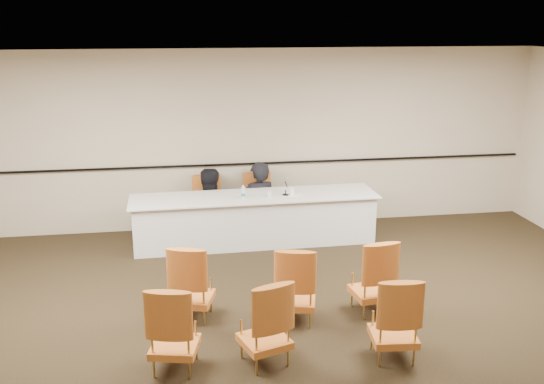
# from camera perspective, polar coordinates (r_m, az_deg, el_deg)

# --- Properties ---
(floor) EXTENTS (10.00, 10.00, 0.00)m
(floor) POSITION_cam_1_polar(r_m,az_deg,el_deg) (6.94, 1.48, -13.86)
(floor) COLOR black
(floor) RESTS_ON ground
(ceiling) EXTENTS (10.00, 10.00, 0.00)m
(ceiling) POSITION_cam_1_polar(r_m,az_deg,el_deg) (6.04, 1.69, 11.67)
(ceiling) COLOR silver
(ceiling) RESTS_ON ground
(wall_back) EXTENTS (10.00, 0.04, 3.00)m
(wall_back) POSITION_cam_1_polar(r_m,az_deg,el_deg) (10.17, -2.54, 4.91)
(wall_back) COLOR #C1AF97
(wall_back) RESTS_ON ground
(wall_rail) EXTENTS (9.80, 0.04, 0.03)m
(wall_rail) POSITION_cam_1_polar(r_m,az_deg,el_deg) (10.21, -2.49, 2.67)
(wall_rail) COLOR black
(wall_rail) RESTS_ON wall_back
(panel_table) EXTENTS (3.90, 0.96, 0.78)m
(panel_table) POSITION_cam_1_polar(r_m,az_deg,el_deg) (9.62, -1.64, -2.57)
(panel_table) COLOR silver
(panel_table) RESTS_ON ground
(panelist_main) EXTENTS (0.71, 0.55, 1.72)m
(panelist_main) POSITION_cam_1_polar(r_m,az_deg,el_deg) (10.20, -1.26, -1.86)
(panelist_main) COLOR black
(panelist_main) RESTS_ON ground
(panelist_main_chair) EXTENTS (0.51, 0.51, 0.95)m
(panelist_main_chair) POSITION_cam_1_polar(r_m,az_deg,el_deg) (10.16, -1.26, -1.05)
(panelist_main_chair) COLOR orange
(panelist_main_chair) RESTS_ON ground
(panelist_second) EXTENTS (0.93, 0.79, 1.68)m
(panelist_second) POSITION_cam_1_polar(r_m,az_deg,el_deg) (10.13, -6.01, -2.40)
(panelist_second) COLOR black
(panelist_second) RESTS_ON ground
(panelist_second_chair) EXTENTS (0.51, 0.51, 0.95)m
(panelist_second_chair) POSITION_cam_1_polar(r_m,az_deg,el_deg) (10.07, -6.05, -1.29)
(panelist_second_chair) COLOR orange
(panelist_second_chair) RESTS_ON ground
(papers) EXTENTS (0.35, 0.29, 0.00)m
(papers) POSITION_cam_1_polar(r_m,az_deg,el_deg) (9.55, 1.86, -0.27)
(papers) COLOR white
(papers) RESTS_ON panel_table
(microphone) EXTENTS (0.15, 0.21, 0.27)m
(microphone) POSITION_cam_1_polar(r_m,az_deg,el_deg) (9.48, 1.28, 0.45)
(microphone) COLOR black
(microphone) RESTS_ON panel_table
(water_bottle) EXTENTS (0.07, 0.07, 0.21)m
(water_bottle) POSITION_cam_1_polar(r_m,az_deg,el_deg) (9.35, -2.73, 0.02)
(water_bottle) COLOR #167E7D
(water_bottle) RESTS_ON panel_table
(drinking_glass) EXTENTS (0.07, 0.07, 0.10)m
(drinking_glass) POSITION_cam_1_polar(r_m,az_deg,el_deg) (9.44, -0.26, -0.15)
(drinking_glass) COLOR white
(drinking_glass) RESTS_ON panel_table
(coffee_cup) EXTENTS (0.09, 0.09, 0.12)m
(coffee_cup) POSITION_cam_1_polar(r_m,az_deg,el_deg) (9.51, 1.86, 0.03)
(coffee_cup) COLOR white
(coffee_cup) RESTS_ON panel_table
(aud_chair_front_left) EXTENTS (0.62, 0.62, 0.95)m
(aud_chair_front_left) POSITION_cam_1_polar(r_m,az_deg,el_deg) (7.28, -7.54, -8.30)
(aud_chair_front_left) COLOR orange
(aud_chair_front_left) RESTS_ON ground
(aud_chair_front_mid) EXTENTS (0.61, 0.61, 0.95)m
(aud_chair_front_mid) POSITION_cam_1_polar(r_m,az_deg,el_deg) (7.17, 2.26, -8.58)
(aud_chair_front_mid) COLOR orange
(aud_chair_front_mid) RESTS_ON ground
(aud_chair_front_right) EXTENTS (0.56, 0.56, 0.95)m
(aud_chair_front_right) POSITION_cam_1_polar(r_m,az_deg,el_deg) (7.47, 9.45, -7.73)
(aud_chair_front_right) COLOR orange
(aud_chair_front_right) RESTS_ON ground
(aud_chair_back_left) EXTENTS (0.60, 0.60, 0.95)m
(aud_chair_back_left) POSITION_cam_1_polar(r_m,az_deg,el_deg) (6.31, -9.20, -12.39)
(aud_chair_back_left) COLOR orange
(aud_chair_back_left) RESTS_ON ground
(aud_chair_back_mid) EXTENTS (0.63, 0.63, 0.95)m
(aud_chair_back_mid) POSITION_cam_1_polar(r_m,az_deg,el_deg) (6.34, -0.72, -12.06)
(aud_chair_back_mid) COLOR orange
(aud_chair_back_mid) RESTS_ON ground
(aud_chair_back_right) EXTENTS (0.55, 0.55, 0.95)m
(aud_chair_back_right) POSITION_cam_1_polar(r_m,az_deg,el_deg) (6.55, 11.43, -11.41)
(aud_chair_back_right) COLOR orange
(aud_chair_back_right) RESTS_ON ground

